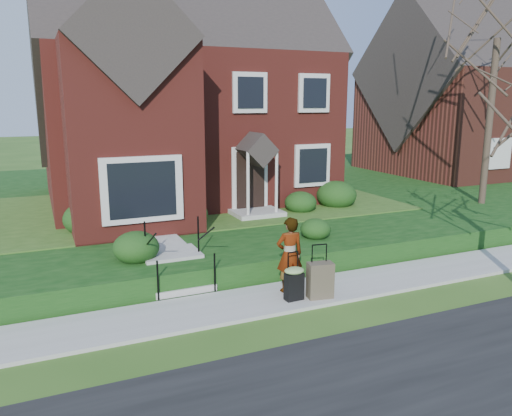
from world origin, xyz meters
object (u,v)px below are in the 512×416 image
woman (290,255)px  suitcase_olive (320,280)px  suitcase_black (294,282)px  front_steps (175,265)px

woman → suitcase_olive: (0.45, -0.61, -0.46)m
suitcase_olive → suitcase_black: bearing=177.9°
front_steps → woman: size_ratio=1.17×
suitcase_black → front_steps: bearing=131.3°
front_steps → woman: bearing=-37.1°
front_steps → woman: 2.80m
front_steps → suitcase_black: front_steps is taller
front_steps → suitcase_black: size_ratio=1.88×
suitcase_black → suitcase_olive: size_ratio=0.90×
woman → suitcase_olive: bearing=130.6°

